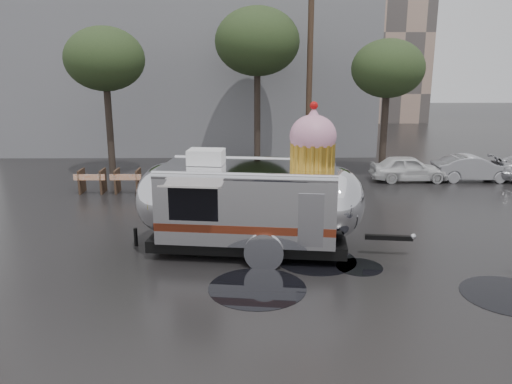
{
  "coord_description": "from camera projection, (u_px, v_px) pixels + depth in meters",
  "views": [
    {
      "loc": [
        -0.38,
        -10.6,
        5.3
      ],
      "look_at": [
        -0.21,
        3.13,
        1.77
      ],
      "focal_mm": 35.0,
      "sensor_mm": 36.0,
      "label": 1
    }
  ],
  "objects": [
    {
      "name": "tree_left",
      "position": [
        105.0,
        60.0,
        22.73
      ],
      "size": [
        3.64,
        3.64,
        6.95
      ],
      "color": "#382D26",
      "rests_on": "ground"
    },
    {
      "name": "ground",
      "position": [
        267.0,
        299.0,
        11.59
      ],
      "size": [
        120.0,
        120.0,
        0.0
      ],
      "primitive_type": "plane",
      "color": "black",
      "rests_on": "ground"
    },
    {
      "name": "tree_mid",
      "position": [
        257.0,
        42.0,
        24.54
      ],
      "size": [
        4.2,
        4.2,
        8.03
      ],
      "color": "#382D26",
      "rests_on": "ground"
    },
    {
      "name": "airstream_trailer",
      "position": [
        253.0,
        200.0,
        14.22
      ],
      "size": [
        8.16,
        3.4,
        4.42
      ],
      "rotation": [
        0.0,
        0.0,
        -0.12
      ],
      "color": "silver",
      "rests_on": "ground"
    },
    {
      "name": "utility_pole",
      "position": [
        309.0,
        78.0,
        24.03
      ],
      "size": [
        1.6,
        0.28,
        9.0
      ],
      "color": "#473323",
      "rests_on": "ground"
    },
    {
      "name": "puddles",
      "position": [
        455.0,
        309.0,
        11.09
      ],
      "size": [
        10.03,
        8.09,
        0.01
      ],
      "color": "black",
      "rests_on": "ground"
    },
    {
      "name": "grey_building",
      "position": [
        195.0,
        45.0,
        33.17
      ],
      "size": [
        22.0,
        12.0,
        13.0
      ],
      "primitive_type": "cube",
      "color": "slate",
      "rests_on": "ground"
    },
    {
      "name": "barricade_row",
      "position": [
        128.0,
        181.0,
        21.05
      ],
      "size": [
        4.3,
        0.8,
        1.0
      ],
      "color": "#473323",
      "rests_on": "ground"
    },
    {
      "name": "parked_cars",
      "position": [
        511.0,
        166.0,
        23.18
      ],
      "size": [
        13.2,
        1.9,
        1.5
      ],
      "color": "silver",
      "rests_on": "ground"
    },
    {
      "name": "tree_right",
      "position": [
        388.0,
        69.0,
        22.99
      ],
      "size": [
        3.36,
        3.36,
        6.42
      ],
      "color": "#382D26",
      "rests_on": "ground"
    }
  ]
}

